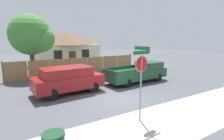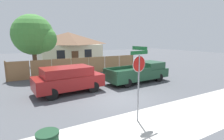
{
  "view_description": "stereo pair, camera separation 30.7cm",
  "coord_description": "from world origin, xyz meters",
  "px_view_note": "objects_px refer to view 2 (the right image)",
  "views": [
    {
      "loc": [
        -5.58,
        -8.5,
        3.62
      ],
      "look_at": [
        0.14,
        0.99,
        1.6
      ],
      "focal_mm": 28.0,
      "sensor_mm": 36.0,
      "label": 1
    },
    {
      "loc": [
        -5.31,
        -8.66,
        3.62
      ],
      "look_at": [
        0.14,
        0.99,
        1.6
      ],
      "focal_mm": 28.0,
      "sensor_mm": 36.0,
      "label": 2
    }
  ],
  "objects_px": {
    "oak_tree": "(35,36)",
    "house": "(69,48)",
    "red_suv": "(68,79)",
    "stop_sign": "(139,72)",
    "orange_pickup": "(139,73)"
  },
  "relations": [
    {
      "from": "red_suv",
      "to": "stop_sign",
      "type": "distance_m",
      "value": 5.92
    },
    {
      "from": "oak_tree",
      "to": "house",
      "type": "bearing_deg",
      "value": 53.89
    },
    {
      "from": "stop_sign",
      "to": "orange_pickup",
      "type": "bearing_deg",
      "value": 45.84
    },
    {
      "from": "house",
      "to": "orange_pickup",
      "type": "relative_size",
      "value": 1.54
    },
    {
      "from": "house",
      "to": "stop_sign",
      "type": "relative_size",
      "value": 2.63
    },
    {
      "from": "oak_tree",
      "to": "orange_pickup",
      "type": "relative_size",
      "value": 1.03
    },
    {
      "from": "red_suv",
      "to": "stop_sign",
      "type": "bearing_deg",
      "value": -78.89
    },
    {
      "from": "house",
      "to": "oak_tree",
      "type": "distance_m",
      "value": 8.63
    },
    {
      "from": "oak_tree",
      "to": "stop_sign",
      "type": "relative_size",
      "value": 1.76
    },
    {
      "from": "red_suv",
      "to": "orange_pickup",
      "type": "height_order",
      "value": "red_suv"
    },
    {
      "from": "red_suv",
      "to": "house",
      "type": "bearing_deg",
      "value": 69.93
    },
    {
      "from": "house",
      "to": "red_suv",
      "type": "xyz_separation_m",
      "value": [
        -3.86,
        -13.39,
        -1.36
      ]
    },
    {
      "from": "orange_pickup",
      "to": "house",
      "type": "bearing_deg",
      "value": 95.1
    },
    {
      "from": "oak_tree",
      "to": "stop_sign",
      "type": "height_order",
      "value": "oak_tree"
    },
    {
      "from": "red_suv",
      "to": "stop_sign",
      "type": "xyz_separation_m",
      "value": [
        1.51,
        -5.58,
        1.27
      ]
    }
  ]
}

